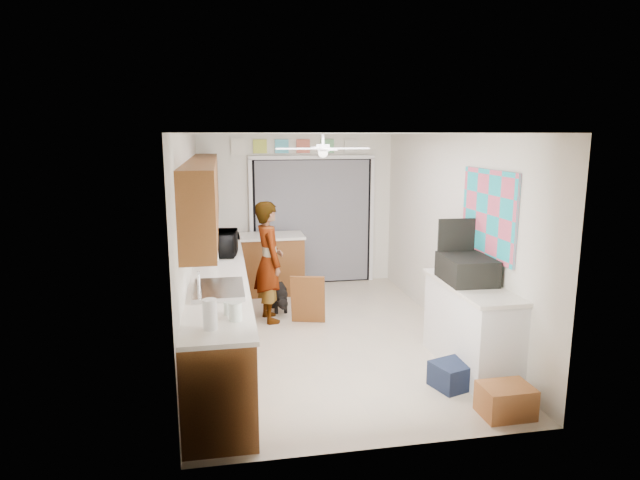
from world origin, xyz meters
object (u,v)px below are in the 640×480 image
paper_towel_roll (210,314)px  cardboard_box (506,400)px  soap_bottle (214,250)px  navy_crate (454,375)px  dog (279,296)px  microwave (222,243)px  man (269,262)px  suitcase (467,269)px

paper_towel_roll → cardboard_box: paper_towel_roll is taller
soap_bottle → paper_towel_roll: size_ratio=1.27×
navy_crate → dog: (-1.47, 2.67, 0.09)m
microwave → cardboard_box: (2.47, -2.89, -0.95)m
microwave → soap_bottle: soap_bottle is taller
microwave → man: man is taller
microwave → suitcase: size_ratio=0.87×
man → paper_towel_roll: bearing=155.1°
navy_crate → man: size_ratio=0.25×
suitcase → paper_towel_roll: bearing=-157.6°
navy_crate → cardboard_box: bearing=-70.1°
dog → navy_crate: bearing=-64.5°
suitcase → dog: size_ratio=1.19×
soap_bottle → man: man is taller
cardboard_box → paper_towel_roll: bearing=176.8°
suitcase → dog: suitcase is taller
man → soap_bottle: bearing=111.4°
soap_bottle → navy_crate: soap_bottle is taller
paper_towel_roll → soap_bottle: bearing=90.0°
microwave → paper_towel_roll: size_ratio=2.22×
microwave → dog: 1.24m
paper_towel_roll → dog: size_ratio=0.47×
cardboard_box → man: bearing=122.6°
cardboard_box → navy_crate: bearing=109.9°
microwave → soap_bottle: size_ratio=1.76×
soap_bottle → navy_crate: (2.35, -1.86, -0.97)m
soap_bottle → paper_towel_roll: 2.33m
soap_bottle → cardboard_box: (2.57, -2.47, -0.96)m
microwave → navy_crate: (2.25, -2.28, -0.97)m
microwave → man: 0.67m
soap_bottle → cardboard_box: bearing=-43.9°
paper_towel_roll → cardboard_box: bearing=-3.2°
soap_bottle → navy_crate: size_ratio=0.77×
microwave → paper_towel_roll: (-0.10, -2.75, -0.03)m
microwave → soap_bottle: (-0.10, -0.42, 0.00)m
paper_towel_roll → navy_crate: paper_towel_roll is taller
man → dog: bearing=-35.2°
dog → paper_towel_roll: bearing=-109.1°
soap_bottle → navy_crate: 3.15m
cardboard_box → soap_bottle: bearing=136.1°
dog → man: bearing=-118.1°
man → dog: size_ratio=3.03×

